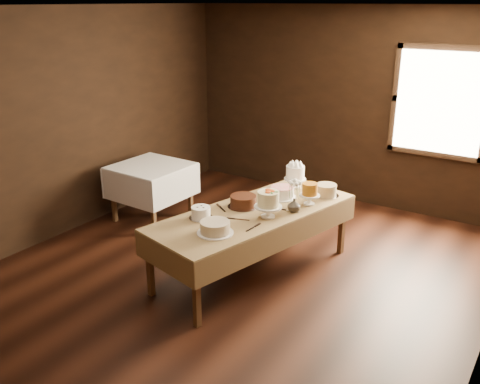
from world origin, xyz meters
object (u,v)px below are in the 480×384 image
at_px(cake_meringue, 295,177).
at_px(cake_server_d, 293,211).
at_px(cake_swirl, 201,213).
at_px(cake_cream, 215,228).
at_px(side_table, 151,172).
at_px(cake_server_c, 274,203).
at_px(display_table, 254,216).
at_px(cake_server_a, 242,220).
at_px(cake_lattice, 282,193).
at_px(cake_server_b, 251,229).
at_px(flower_vase, 294,205).
at_px(cake_flowers, 268,206).
at_px(cake_speckled, 326,191).
at_px(cake_server_e, 223,209).
at_px(cake_caramel, 309,195).
at_px(cake_chocolate, 243,202).

xyz_separation_m(cake_meringue, cake_server_d, (0.34, -0.69, -0.12)).
relative_size(cake_meringue, cake_swirl, 1.01).
bearing_deg(cake_cream, side_table, 147.88).
bearing_deg(cake_server_c, display_table, 165.85).
bearing_deg(cake_server_a, cake_lattice, 69.07).
bearing_deg(cake_server_b, side_table, -109.97).
bearing_deg(cake_server_a, display_table, 77.08).
height_order(cake_server_d, flower_vase, flower_vase).
bearing_deg(cake_swirl, cake_flowers, 36.22).
height_order(display_table, side_table, side_table).
relative_size(cake_swirl, cake_server_a, 1.15).
xyz_separation_m(cake_speckled, cake_cream, (-0.47, -1.52, -0.01)).
bearing_deg(cake_server_e, flower_vase, 62.67).
xyz_separation_m(side_table, cake_server_d, (2.31, -0.32, 0.06)).
xyz_separation_m(cake_caramel, cake_server_b, (-0.19, -0.91, -0.11)).
bearing_deg(cake_chocolate, flower_vase, 20.17).
height_order(side_table, cake_speckled, cake_speckled).
bearing_deg(side_table, cake_swirl, -32.00).
distance_m(cake_server_d, flower_vase, 0.07).
distance_m(side_table, cake_flowers, 2.25).
distance_m(side_table, cake_swirl, 1.90).
distance_m(cake_server_a, flower_vase, 0.60).
relative_size(cake_meringue, cake_chocolate, 0.81).
distance_m(side_table, cake_chocolate, 1.87).
height_order(cake_speckled, cake_cream, cake_speckled).
height_order(cake_chocolate, cake_server_e, cake_chocolate).
height_order(cake_speckled, cake_server_d, cake_speckled).
bearing_deg(cake_flowers, cake_lattice, 104.92).
relative_size(side_table, flower_vase, 6.46).
bearing_deg(cake_swirl, side_table, 148.00).
height_order(cake_meringue, cake_server_a, cake_meringue).
xyz_separation_m(cake_server_c, cake_server_e, (-0.37, -0.46, 0.00)).
xyz_separation_m(cake_meringue, cake_cream, (-0.03, -1.60, -0.07)).
height_order(cake_lattice, cake_chocolate, cake_chocolate).
bearing_deg(cake_server_d, cake_swirl, -144.54).
distance_m(cake_chocolate, flower_vase, 0.55).
xyz_separation_m(cake_server_d, cake_server_e, (-0.66, -0.37, 0.00)).
height_order(side_table, cake_server_d, side_table).
xyz_separation_m(cake_lattice, cake_server_c, (0.02, -0.20, -0.05)).
height_order(cake_caramel, cake_server_d, cake_caramel).
relative_size(cake_meringue, flower_vase, 1.92).
relative_size(cake_server_e, flower_vase, 1.65).
bearing_deg(cake_server_e, display_table, 59.91).
bearing_deg(cake_lattice, side_table, 179.49).
distance_m(display_table, cake_caramel, 0.66).
xyz_separation_m(cake_cream, flower_vase, (0.38, 0.91, 0.01)).
bearing_deg(display_table, cake_cream, -91.12).
height_order(cake_flowers, cake_cream, cake_flowers).
distance_m(cake_server_c, cake_server_d, 0.30).
bearing_deg(cake_server_d, cake_chocolate, -168.78).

